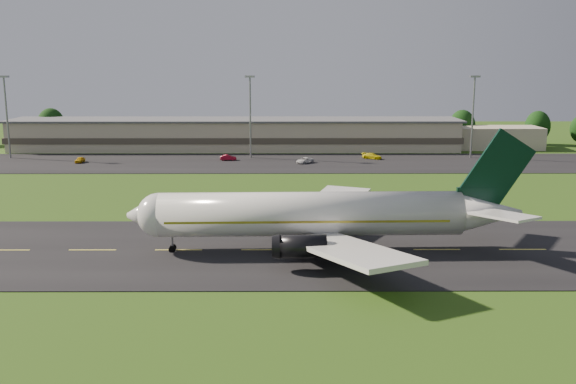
{
  "coord_description": "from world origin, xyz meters",
  "views": [
    {
      "loc": [
        13.63,
        -78.68,
        23.67
      ],
      "look_at": [
        14.0,
        8.0,
        6.0
      ],
      "focal_mm": 40.0,
      "sensor_mm": 36.0,
      "label": 1
    }
  ],
  "objects_px": {
    "airliner": "(317,215)",
    "light_mast_east": "(473,107)",
    "service_vehicle_a": "(80,160)",
    "service_vehicle_d": "(372,156)",
    "terminal": "(259,135)",
    "light_mast_west": "(6,107)",
    "service_vehicle_b": "(228,158)",
    "service_vehicle_c": "(305,160)",
    "light_mast_centre": "(250,107)"
  },
  "relations": [
    {
      "from": "light_mast_centre",
      "to": "service_vehicle_d",
      "type": "relative_size",
      "value": 4.15
    },
    {
      "from": "light_mast_east",
      "to": "service_vehicle_d",
      "type": "distance_m",
      "value": 27.73
    },
    {
      "from": "service_vehicle_c",
      "to": "service_vehicle_d",
      "type": "relative_size",
      "value": 0.95
    },
    {
      "from": "service_vehicle_d",
      "to": "terminal",
      "type": "bearing_deg",
      "value": 88.41
    },
    {
      "from": "light_mast_east",
      "to": "service_vehicle_b",
      "type": "bearing_deg",
      "value": -175.96
    },
    {
      "from": "airliner",
      "to": "light_mast_centre",
      "type": "relative_size",
      "value": 2.52
    },
    {
      "from": "service_vehicle_a",
      "to": "terminal",
      "type": "bearing_deg",
      "value": 31.68
    },
    {
      "from": "service_vehicle_a",
      "to": "service_vehicle_b",
      "type": "xyz_separation_m",
      "value": [
        34.98,
        3.46,
        -0.0
      ]
    },
    {
      "from": "light_mast_east",
      "to": "terminal",
      "type": "bearing_deg",
      "value": 163.2
    },
    {
      "from": "light_mast_west",
      "to": "service_vehicle_c",
      "type": "xyz_separation_m",
      "value": [
        73.24,
        -8.75,
        -11.99
      ]
    },
    {
      "from": "light_mast_west",
      "to": "service_vehicle_d",
      "type": "height_order",
      "value": "light_mast_west"
    },
    {
      "from": "airliner",
      "to": "terminal",
      "type": "height_order",
      "value": "airliner"
    },
    {
      "from": "airliner",
      "to": "terminal",
      "type": "relative_size",
      "value": 0.35
    },
    {
      "from": "terminal",
      "to": "light_mast_centre",
      "type": "height_order",
      "value": "light_mast_centre"
    },
    {
      "from": "service_vehicle_a",
      "to": "light_mast_east",
      "type": "bearing_deg",
      "value": 6.46
    },
    {
      "from": "service_vehicle_a",
      "to": "service_vehicle_b",
      "type": "height_order",
      "value": "service_vehicle_a"
    },
    {
      "from": "light_mast_centre",
      "to": "service_vehicle_d",
      "type": "bearing_deg",
      "value": -3.99
    },
    {
      "from": "service_vehicle_a",
      "to": "light_mast_centre",
      "type": "bearing_deg",
      "value": 12.68
    },
    {
      "from": "light_mast_east",
      "to": "service_vehicle_d",
      "type": "bearing_deg",
      "value": -175.2
    },
    {
      "from": "light_mast_east",
      "to": "service_vehicle_b",
      "type": "relative_size",
      "value": 5.1
    },
    {
      "from": "service_vehicle_a",
      "to": "service_vehicle_d",
      "type": "relative_size",
      "value": 0.79
    },
    {
      "from": "light_mast_west",
      "to": "service_vehicle_a",
      "type": "xyz_separation_m",
      "value": [
        19.77,
        -7.71,
        -11.98
      ]
    },
    {
      "from": "terminal",
      "to": "light_mast_west",
      "type": "relative_size",
      "value": 7.13
    },
    {
      "from": "light_mast_east",
      "to": "service_vehicle_b",
      "type": "xyz_separation_m",
      "value": [
        -60.25,
        -4.25,
        -11.98
      ]
    },
    {
      "from": "airliner",
      "to": "light_mast_west",
      "type": "bearing_deg",
      "value": 130.72
    },
    {
      "from": "light_mast_centre",
      "to": "light_mast_east",
      "type": "xyz_separation_m",
      "value": [
        55.0,
        0.0,
        0.0
      ]
    },
    {
      "from": "airliner",
      "to": "light_mast_east",
      "type": "height_order",
      "value": "light_mast_east"
    },
    {
      "from": "service_vehicle_b",
      "to": "service_vehicle_d",
      "type": "height_order",
      "value": "service_vehicle_d"
    },
    {
      "from": "service_vehicle_b",
      "to": "service_vehicle_c",
      "type": "relative_size",
      "value": 0.86
    },
    {
      "from": "service_vehicle_b",
      "to": "service_vehicle_c",
      "type": "xyz_separation_m",
      "value": [
        18.49,
        -4.5,
        -0.01
      ]
    },
    {
      "from": "airliner",
      "to": "service_vehicle_d",
      "type": "relative_size",
      "value": 10.46
    },
    {
      "from": "airliner",
      "to": "light_mast_centre",
      "type": "height_order",
      "value": "light_mast_centre"
    },
    {
      "from": "light_mast_west",
      "to": "light_mast_east",
      "type": "distance_m",
      "value": 115.0
    },
    {
      "from": "light_mast_east",
      "to": "service_vehicle_a",
      "type": "relative_size",
      "value": 5.26
    },
    {
      "from": "terminal",
      "to": "light_mast_east",
      "type": "relative_size",
      "value": 7.13
    },
    {
      "from": "terminal",
      "to": "service_vehicle_d",
      "type": "relative_size",
      "value": 29.59
    },
    {
      "from": "light_mast_west",
      "to": "light_mast_centre",
      "type": "distance_m",
      "value": 60.0
    },
    {
      "from": "light_mast_centre",
      "to": "light_mast_west",
      "type": "bearing_deg",
      "value": 180.0
    },
    {
      "from": "airliner",
      "to": "service_vehicle_a",
      "type": "xyz_separation_m",
      "value": [
        -52.89,
        72.27,
        -3.9
      ]
    },
    {
      "from": "light_mast_centre",
      "to": "service_vehicle_d",
      "type": "distance_m",
      "value": 32.4
    },
    {
      "from": "light_mast_west",
      "to": "service_vehicle_c",
      "type": "height_order",
      "value": "light_mast_west"
    },
    {
      "from": "terminal",
      "to": "service_vehicle_b",
      "type": "xyz_separation_m",
      "value": [
        -6.66,
        -20.44,
        -3.23
      ]
    },
    {
      "from": "light_mast_west",
      "to": "service_vehicle_c",
      "type": "relative_size",
      "value": 4.39
    },
    {
      "from": "airliner",
      "to": "light_mast_east",
      "type": "distance_m",
      "value": 90.85
    },
    {
      "from": "service_vehicle_d",
      "to": "light_mast_west",
      "type": "bearing_deg",
      "value": 119.61
    },
    {
      "from": "terminal",
      "to": "service_vehicle_a",
      "type": "xyz_separation_m",
      "value": [
        -41.63,
        -23.89,
        -3.23
      ]
    },
    {
      "from": "airliner",
      "to": "service_vehicle_a",
      "type": "bearing_deg",
      "value": 124.67
    },
    {
      "from": "light_mast_west",
      "to": "light_mast_centre",
      "type": "relative_size",
      "value": 1.0
    },
    {
      "from": "light_mast_centre",
      "to": "service_vehicle_d",
      "type": "xyz_separation_m",
      "value": [
        30.05,
        -2.1,
        -11.93
      ]
    },
    {
      "from": "light_mast_west",
      "to": "light_mast_east",
      "type": "bearing_deg",
      "value": 0.0
    }
  ]
}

